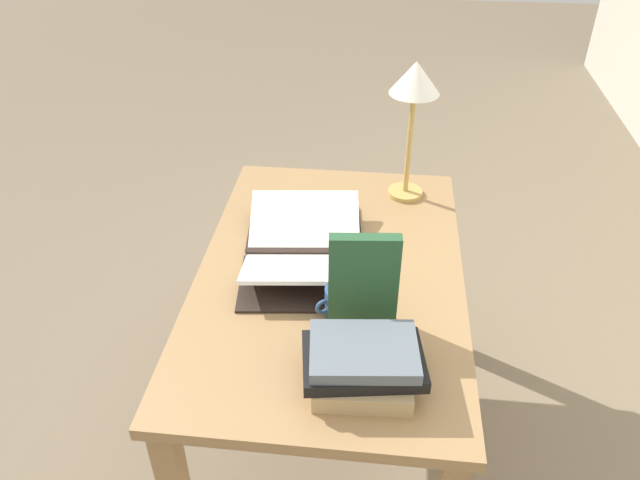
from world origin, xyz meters
name	(u,v)px	position (x,y,z in m)	size (l,w,h in m)	color
ground_plane	(328,433)	(0.00, 0.00, 0.00)	(12.00, 12.00, 0.00)	#70604C
reading_desk	(330,299)	(0.00, 0.00, 0.63)	(1.20, 0.77, 0.74)	#937047
open_book	(304,248)	(-0.07, -0.09, 0.77)	(0.55, 0.41, 0.09)	black
book_stack_tall	(363,364)	(0.40, 0.11, 0.80)	(0.22, 0.30, 0.11)	tan
book_standing_upright	(363,282)	(0.20, 0.10, 0.88)	(0.05, 0.18, 0.27)	#234C2D
reading_lamp	(414,90)	(-0.46, 0.22, 1.12)	(0.16, 0.16, 0.47)	tan
coffee_mug	(341,301)	(0.17, 0.04, 0.78)	(0.09, 0.11, 0.08)	#335184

